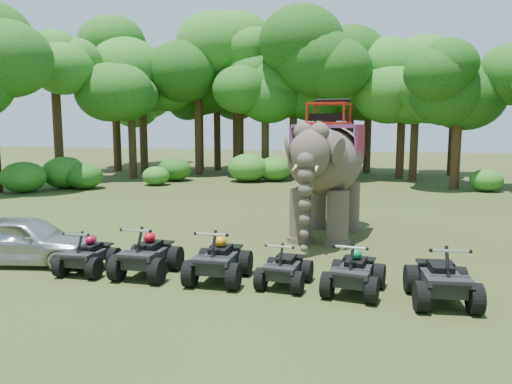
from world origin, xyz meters
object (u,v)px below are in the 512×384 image
atv_2 (219,254)px  atv_0 (88,250)px  atv_5 (442,272)px  atv_4 (355,267)px  elephant (327,168)px  atv_3 (285,263)px  parked_car (24,240)px  atv_1 (147,250)px

atv_2 → atv_0: bearing=-178.8°
atv_5 → atv_0: bearing=172.4°
atv_2 → atv_4: bearing=-2.9°
elephant → atv_3: bearing=-88.0°
elephant → parked_car: (-7.88, -5.57, -1.69)m
atv_2 → atv_3: (1.68, 0.02, -0.12)m
parked_car → atv_1: size_ratio=2.19×
atv_2 → atv_4: size_ratio=1.08×
parked_car → atv_4: parked_car is taller
atv_0 → atv_1: bearing=3.1°
parked_car → atv_0: (2.20, -0.29, -0.10)m
atv_4 → parked_car: bearing=-173.7°
elephant → atv_1: bearing=-119.3°
atv_3 → elephant: bearing=90.5°
atv_1 → atv_2: bearing=-0.3°
atv_2 → atv_5: bearing=-4.1°
parked_car → atv_0: size_ratio=2.53×
elephant → atv_3: (-0.38, -5.67, -1.80)m
elephant → atv_0: bearing=-128.3°
atv_3 → atv_4: (1.68, -0.11, 0.06)m
atv_1 → atv_4: (5.32, -0.06, -0.05)m
parked_car → atv_5: 11.08m
atv_3 → atv_5: bearing=-0.0°
atv_2 → atv_5: (5.27, -0.25, 0.00)m
atv_2 → atv_3: atv_2 is taller
atv_3 → atv_4: 1.68m
atv_2 → elephant: bearing=68.6°
atv_0 → atv_5: (8.87, -0.09, 0.10)m
atv_0 → atv_4: atv_4 is taller
parked_car → atv_2: size_ratio=2.18×
elephant → atv_3: 5.96m
atv_1 → elephant: bearing=53.9°
atv_3 → parked_car: bearing=-176.4°
parked_car → atv_2: 5.81m
elephant → atv_1: size_ratio=3.06×
parked_car → atv_3: size_ratio=2.63×
parked_car → atv_3: parked_car is taller
atv_0 → atv_1: size_ratio=0.86×
atv_0 → atv_1: atv_1 is taller
parked_car → atv_5: bearing=-102.2°
atv_2 → atv_5: size_ratio=1.00×
atv_4 → atv_5: 1.91m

